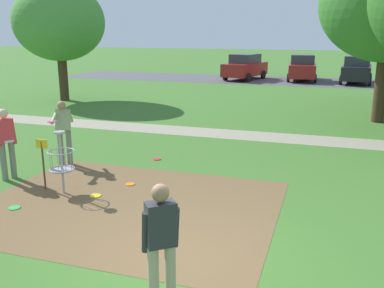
# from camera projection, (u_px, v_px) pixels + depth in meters

# --- Properties ---
(ground_plane) EXTENTS (160.00, 160.00, 0.00)m
(ground_plane) POSITION_uv_depth(u_px,v_px,m) (184.00, 261.00, 6.69)
(ground_plane) COLOR #3D6B28
(dirt_tee_pad) EXTENTS (6.00, 4.74, 0.01)m
(dirt_tee_pad) POSITION_uv_depth(u_px,v_px,m) (128.00, 205.00, 8.80)
(dirt_tee_pad) COLOR brown
(dirt_tee_pad) RESTS_ON ground
(disc_golf_basket) EXTENTS (0.98, 0.58, 1.39)m
(disc_golf_basket) POSITION_uv_depth(u_px,v_px,m) (59.00, 160.00, 9.33)
(disc_golf_basket) COLOR #9E9EA3
(disc_golf_basket) RESTS_ON ground
(player_foreground_watching) EXTENTS (0.47, 0.45, 1.71)m
(player_foreground_watching) POSITION_uv_depth(u_px,v_px,m) (161.00, 241.00, 5.26)
(player_foreground_watching) COLOR tan
(player_foreground_watching) RESTS_ON ground
(player_throwing) EXTENTS (0.45, 0.49, 1.71)m
(player_throwing) POSITION_uv_depth(u_px,v_px,m) (6.00, 140.00, 10.15)
(player_throwing) COLOR slate
(player_throwing) RESTS_ON ground
(player_waiting_left) EXTENTS (0.49, 1.17, 1.71)m
(player_waiting_left) POSITION_uv_depth(u_px,v_px,m) (63.00, 128.00, 11.28)
(player_waiting_left) COLOR slate
(player_waiting_left) RESTS_ON ground
(frisbee_near_basket) EXTENTS (0.25, 0.25, 0.02)m
(frisbee_near_basket) POSITION_uv_depth(u_px,v_px,m) (95.00, 196.00, 9.31)
(frisbee_near_basket) COLOR gold
(frisbee_near_basket) RESTS_ON ground
(frisbee_mid_grass) EXTENTS (0.22, 0.22, 0.02)m
(frisbee_mid_grass) POSITION_uv_depth(u_px,v_px,m) (157.00, 159.00, 11.96)
(frisbee_mid_grass) COLOR red
(frisbee_mid_grass) RESTS_ON ground
(frisbee_far_left) EXTENTS (0.24, 0.24, 0.02)m
(frisbee_far_left) POSITION_uv_depth(u_px,v_px,m) (14.00, 208.00, 8.67)
(frisbee_far_left) COLOR green
(frisbee_far_left) RESTS_ON ground
(frisbee_far_right) EXTENTS (0.22, 0.22, 0.02)m
(frisbee_far_right) POSITION_uv_depth(u_px,v_px,m) (130.00, 184.00, 10.01)
(frisbee_far_right) COLOR orange
(frisbee_far_right) RESTS_ON ground
(tree_mid_right) EXTENTS (4.47, 4.47, 5.78)m
(tree_mid_right) POSITION_uv_depth(u_px,v_px,m) (59.00, 22.00, 21.27)
(tree_mid_right) COLOR #422D1E
(tree_mid_right) RESTS_ON ground
(parking_lot_strip) EXTENTS (36.00, 6.00, 0.01)m
(parking_lot_strip) POSITION_uv_depth(u_px,v_px,m) (302.00, 81.00, 30.49)
(parking_lot_strip) COLOR #4C4C51
(parking_lot_strip) RESTS_ON ground
(parked_car_leftmost) EXTENTS (2.80, 4.52, 1.84)m
(parked_car_leftmost) POSITION_uv_depth(u_px,v_px,m) (245.00, 67.00, 31.46)
(parked_car_leftmost) COLOR maroon
(parked_car_leftmost) RESTS_ON ground
(parked_car_center_left) EXTENTS (2.17, 4.30, 1.84)m
(parked_car_center_left) POSITION_uv_depth(u_px,v_px,m) (302.00, 68.00, 30.84)
(parked_car_center_left) COLOR maroon
(parked_car_center_left) RESTS_ON ground
(parked_car_center_right) EXTENTS (2.21, 4.32, 1.84)m
(parked_car_center_right) POSITION_uv_depth(u_px,v_px,m) (357.00, 70.00, 29.26)
(parked_car_center_right) COLOR black
(parked_car_center_right) RESTS_ON ground
(gravel_path) EXTENTS (40.00, 1.39, 0.00)m
(gravel_path) POSITION_uv_depth(u_px,v_px,m) (266.00, 137.00, 14.54)
(gravel_path) COLOR gray
(gravel_path) RESTS_ON ground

